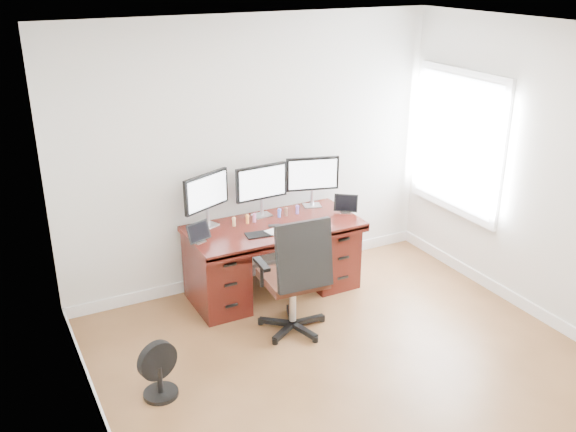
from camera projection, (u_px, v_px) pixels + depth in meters
name	position (u px, v px, depth m)	size (l,w,h in m)	color
ground	(376.00, 391.00, 5.04)	(4.50, 4.50, 0.00)	brown
back_wall	(253.00, 154.00, 6.39)	(4.00, 0.10, 2.70)	silver
right_wall	(570.00, 186.00, 5.48)	(0.10, 4.50, 2.70)	silver
desk	(273.00, 256.00, 6.40)	(1.70, 0.80, 0.75)	#40110C
office_chair	(295.00, 295.00, 5.71)	(0.67, 0.65, 1.14)	black
floor_fan	(159.00, 371.00, 4.91)	(0.33, 0.27, 0.47)	black
monitor_left	(206.00, 193.00, 6.09)	(0.52, 0.26, 0.53)	silver
monitor_center	(262.00, 184.00, 6.34)	(0.55, 0.15, 0.53)	silver
monitor_right	(313.00, 176.00, 6.59)	(0.54, 0.19, 0.53)	silver
tablet_left	(199.00, 233.00, 5.84)	(0.25, 0.14, 0.19)	silver
tablet_right	(346.00, 205.00, 6.51)	(0.23, 0.20, 0.19)	silver
keyboard	(280.00, 230.00, 6.11)	(0.29, 0.13, 0.01)	silver
trackpad	(308.00, 224.00, 6.25)	(0.13, 0.13, 0.01)	silver
drawing_tablet	(259.00, 234.00, 6.01)	(0.24, 0.15, 0.01)	black
phone	(274.00, 226.00, 6.21)	(0.11, 0.06, 0.01)	black
figurine_yellow	(234.00, 221.00, 6.20)	(0.04, 0.04, 0.10)	tan
figurine_orange	(247.00, 218.00, 6.26)	(0.04, 0.04, 0.10)	orange
figurine_pink	(254.00, 217.00, 6.29)	(0.04, 0.04, 0.10)	pink
figurine_blue	(279.00, 212.00, 6.41)	(0.04, 0.04, 0.10)	#5B71F0
figurine_brown	(286.00, 211.00, 6.44)	(0.04, 0.04, 0.10)	brown
figurine_purple	(297.00, 209.00, 6.49)	(0.04, 0.04, 0.10)	#9064D5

